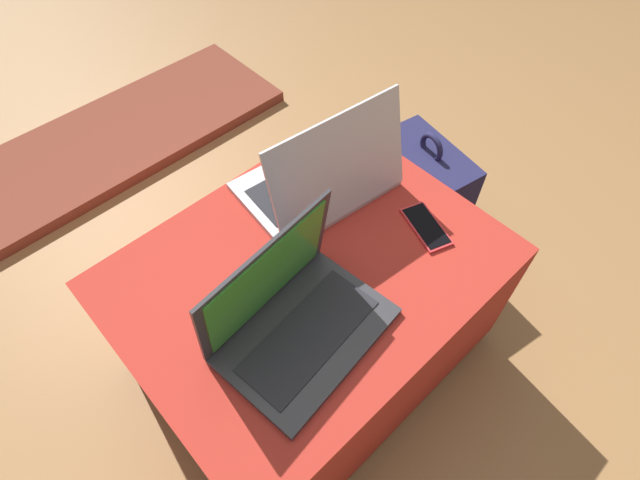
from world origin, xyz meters
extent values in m
plane|color=#9E7042|center=(0.00, 0.00, 0.00)|extent=(14.00, 14.00, 0.00)
cube|color=maroon|center=(0.00, 0.00, 0.03)|extent=(0.80, 0.63, 0.05)
cube|color=#B22D23|center=(0.00, 0.00, 0.25)|extent=(0.83, 0.65, 0.41)
cube|color=#333338|center=(-0.12, -0.13, 0.46)|extent=(0.36, 0.26, 0.02)
cube|color=#232328|center=(-0.12, -0.13, 0.47)|extent=(0.31, 0.16, 0.00)
cube|color=#333338|center=(-0.13, -0.03, 0.58)|extent=(0.34, 0.07, 0.22)
cube|color=green|center=(-0.13, -0.03, 0.58)|extent=(0.30, 0.06, 0.20)
cube|color=silver|center=(0.17, 0.17, 0.46)|extent=(0.38, 0.29, 0.02)
cube|color=#232328|center=(0.17, 0.17, 0.47)|extent=(0.33, 0.17, 0.00)
cube|color=silver|center=(0.16, 0.07, 0.59)|extent=(0.36, 0.10, 0.25)
cube|color=black|center=(0.16, 0.08, 0.59)|extent=(0.32, 0.09, 0.22)
cube|color=red|center=(0.27, -0.11, 0.46)|extent=(0.11, 0.15, 0.01)
cube|color=black|center=(0.27, -0.11, 0.46)|extent=(0.10, 0.14, 0.00)
cube|color=#23234C|center=(0.54, 0.08, 0.19)|extent=(0.21, 0.32, 0.39)
cube|color=#1E1E41|center=(0.64, 0.07, 0.12)|extent=(0.10, 0.24, 0.17)
torus|color=#23234C|center=(0.54, 0.08, 0.41)|extent=(0.03, 0.09, 0.09)
cube|color=brown|center=(0.00, 1.19, 0.02)|extent=(1.40, 0.50, 0.04)
camera|label=1|loc=(-0.40, -0.47, 1.38)|focal=28.00mm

